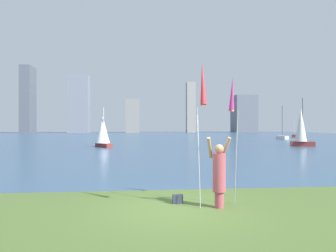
# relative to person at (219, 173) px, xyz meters

# --- Properties ---
(ground) EXTENTS (120.00, 138.00, 0.12)m
(ground) POSITION_rel_person_xyz_m (-1.20, 50.95, -0.99)
(ground) COLOR #4C662D
(person) EXTENTS (0.70, 0.52, 1.90)m
(person) POSITION_rel_person_xyz_m (0.00, 0.00, 0.00)
(person) COLOR #B24C59
(person) RESTS_ON ground
(kite_flag_left) EXTENTS (0.16, 0.91, 3.86)m
(kite_flag_left) POSITION_rel_person_xyz_m (-0.52, -0.32, 2.26)
(kite_flag_left) COLOR #B2B2B7
(kite_flag_left) RESTS_ON ground
(kite_flag_right) EXTENTS (0.16, 0.68, 3.60)m
(kite_flag_right) POSITION_rel_person_xyz_m (0.52, 0.52, 2.07)
(kite_flag_right) COLOR #B2B2B7
(kite_flag_right) RESTS_ON ground
(bag) EXTENTS (0.29, 0.14, 0.25)m
(bag) POSITION_rel_person_xyz_m (-1.05, 0.58, -0.81)
(bag) COLOR #33384C
(bag) RESTS_ON ground
(sailboat_0) EXTENTS (1.01, 2.89, 5.65)m
(sailboat_0) POSITION_rel_person_xyz_m (22.54, 43.24, -0.57)
(sailboat_0) COLOR white
(sailboat_0) RESTS_ON ground
(sailboat_2) EXTENTS (1.56, 2.03, 3.38)m
(sailboat_2) POSITION_rel_person_xyz_m (29.10, 51.79, -0.64)
(sailboat_2) COLOR maroon
(sailboat_2) RESTS_ON ground
(sailboat_7) EXTENTS (2.55, 1.59, 5.29)m
(sailboat_7) POSITION_rel_person_xyz_m (15.77, 24.69, 1.17)
(sailboat_7) COLOR maroon
(sailboat_7) RESTS_ON ground
(sailboat_8) EXTENTS (2.17, 2.98, 4.18)m
(sailboat_8) POSITION_rel_person_xyz_m (-5.69, 25.85, 0.74)
(sailboat_8) COLOR maroon
(sailboat_8) RESTS_ON ground
(skyline_tower_0) EXTENTS (3.34, 7.30, 21.99)m
(skyline_tower_0) POSITION_rel_person_xyz_m (-37.73, 101.14, 10.06)
(skyline_tower_0) COLOR #565B66
(skyline_tower_0) RESTS_ON ground
(skyline_tower_1) EXTENTS (6.82, 4.95, 19.35)m
(skyline_tower_1) POSITION_rel_person_xyz_m (-21.26, 101.18, 8.74)
(skyline_tower_1) COLOR gray
(skyline_tower_1) RESTS_ON ground
(skyline_tower_2) EXTENTS (4.51, 6.66, 11.24)m
(skyline_tower_2) POSITION_rel_person_xyz_m (-3.21, 100.35, 4.69)
(skyline_tower_2) COLOR gray
(skyline_tower_2) RESTS_ON ground
(skyline_tower_3) EXTENTS (3.09, 3.14, 18.01)m
(skyline_tower_3) POSITION_rel_person_xyz_m (17.54, 104.53, 8.07)
(skyline_tower_3) COLOR gray
(skyline_tower_3) RESTS_ON ground
(skyline_tower_4) EXTENTS (7.76, 7.83, 13.28)m
(skyline_tower_4) POSITION_rel_person_xyz_m (36.99, 103.63, 5.71)
(skyline_tower_4) COLOR slate
(skyline_tower_4) RESTS_ON ground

